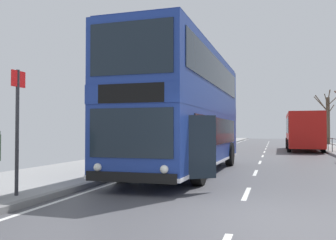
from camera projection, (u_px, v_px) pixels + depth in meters
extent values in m
cube|color=#4B4B50|center=(237.00, 218.00, 6.81)|extent=(8.40, 140.00, 0.06)
cube|color=silver|center=(247.00, 193.00, 9.31)|extent=(0.12, 2.00, 0.00)
cube|color=silver|center=(255.00, 173.00, 13.93)|extent=(0.12, 2.00, 0.00)
cube|color=silver|center=(260.00, 162.00, 18.55)|extent=(0.12, 2.00, 0.00)
cube|color=silver|center=(263.00, 156.00, 23.16)|extent=(0.12, 2.00, 0.00)
cube|color=silver|center=(264.00, 152.00, 27.78)|extent=(0.12, 2.00, 0.00)
cube|color=silver|center=(266.00, 149.00, 32.40)|extent=(0.12, 2.00, 0.00)
cube|color=silver|center=(267.00, 147.00, 37.02)|extent=(0.12, 2.00, 0.00)
cube|color=silver|center=(267.00, 145.00, 41.63)|extent=(0.12, 2.00, 0.00)
cube|color=silver|center=(268.00, 144.00, 46.25)|extent=(0.12, 2.00, 0.00)
cube|color=silver|center=(269.00, 142.00, 50.87)|extent=(0.12, 2.00, 0.00)
cube|color=silver|center=(269.00, 141.00, 55.49)|extent=(0.12, 2.00, 0.00)
cube|color=silver|center=(47.00, 205.00, 7.88)|extent=(0.12, 133.00, 0.00)
cube|color=slate|center=(33.00, 201.00, 7.98)|extent=(0.20, 140.00, 0.14)
cube|color=navy|center=(186.00, 138.00, 13.97)|extent=(2.74, 10.54, 1.88)
cube|color=navy|center=(186.00, 107.00, 14.01)|extent=(2.75, 10.59, 0.49)
cube|color=navy|center=(185.00, 77.00, 14.04)|extent=(2.74, 10.54, 1.71)
cube|color=navy|center=(185.00, 54.00, 14.07)|extent=(2.65, 10.23, 0.08)
cube|color=#19232D|center=(130.00, 133.00, 8.96)|extent=(2.16, 0.09, 1.20)
cube|color=black|center=(130.00, 93.00, 8.99)|extent=(1.72, 0.08, 0.47)
cube|color=#19232D|center=(131.00, 48.00, 9.02)|extent=(2.16, 0.09, 1.30)
cube|color=black|center=(130.00, 177.00, 8.93)|extent=(2.34, 0.14, 0.24)
cube|color=silver|center=(186.00, 162.00, 13.95)|extent=(2.76, 10.60, 0.10)
cube|color=#19232D|center=(220.00, 131.00, 13.86)|extent=(0.24, 8.17, 0.98)
cube|color=#19232D|center=(218.00, 74.00, 13.67)|extent=(0.27, 9.43, 1.03)
cube|color=#19232D|center=(156.00, 131.00, 14.60)|extent=(0.24, 8.17, 0.98)
cube|color=#19232D|center=(154.00, 77.00, 14.41)|extent=(0.27, 9.43, 1.03)
sphere|color=white|center=(164.00, 169.00, 8.67)|extent=(0.21, 0.21, 0.20)
sphere|color=white|center=(98.00, 167.00, 9.18)|extent=(0.21, 0.21, 0.20)
cube|color=#19232D|center=(201.00, 147.00, 9.52)|extent=(0.69, 0.47, 1.61)
cube|color=black|center=(191.00, 146.00, 9.91)|extent=(0.12, 0.90, 1.61)
cylinder|color=black|center=(199.00, 167.00, 10.70)|extent=(0.33, 1.05, 1.04)
cylinder|color=black|center=(123.00, 165.00, 11.40)|extent=(0.33, 1.05, 1.04)
cylinder|color=black|center=(230.00, 154.00, 16.79)|extent=(0.33, 1.05, 1.04)
cylinder|color=black|center=(179.00, 153.00, 17.49)|extent=(0.33, 1.05, 1.04)
cube|color=red|center=(303.00, 130.00, 29.85)|extent=(2.55, 9.43, 2.62)
cube|color=#19232D|center=(287.00, 126.00, 30.21)|extent=(0.13, 7.99, 1.26)
cube|color=#19232D|center=(320.00, 125.00, 29.52)|extent=(0.13, 7.99, 1.26)
cube|color=#19232D|center=(300.00, 127.00, 34.38)|extent=(2.08, 0.06, 1.57)
cylinder|color=black|center=(287.00, 143.00, 32.74)|extent=(0.29, 0.96, 0.96)
cylinder|color=black|center=(316.00, 144.00, 32.08)|extent=(0.29, 0.96, 0.96)
cylinder|color=black|center=(289.00, 146.00, 27.37)|extent=(0.29, 0.96, 0.96)
cylinder|color=black|center=(323.00, 146.00, 26.71)|extent=(0.29, 0.96, 0.96)
cylinder|color=#2D3338|center=(332.00, 145.00, 25.07)|extent=(0.05, 0.05, 0.95)
cylinder|color=#2D3338|center=(328.00, 144.00, 26.97)|extent=(0.05, 0.05, 0.95)
cylinder|color=#2D3338|center=(324.00, 143.00, 28.86)|extent=(0.05, 0.05, 0.95)
cylinder|color=#2D3338|center=(321.00, 142.00, 30.76)|extent=(0.05, 0.05, 0.95)
cylinder|color=#2D3338|center=(319.00, 142.00, 32.66)|extent=(0.05, 0.05, 0.95)
cylinder|color=#2D3338|center=(316.00, 141.00, 34.56)|extent=(0.05, 0.05, 0.95)
cylinder|color=#2D3338|center=(314.00, 141.00, 36.46)|extent=(0.05, 0.05, 0.95)
cylinder|color=#2D3338|center=(312.00, 140.00, 38.36)|extent=(0.05, 0.05, 0.95)
cylinder|color=#2D2D33|center=(17.00, 132.00, 8.26)|extent=(0.08, 0.08, 2.78)
cube|color=red|center=(18.00, 79.00, 8.32)|extent=(0.04, 0.44, 0.36)
cylinder|color=brown|center=(328.00, 121.00, 39.89)|extent=(0.39, 0.39, 5.01)
cylinder|color=brown|center=(322.00, 104.00, 39.82)|extent=(1.43, 0.75, 1.84)
cylinder|color=brown|center=(326.00, 100.00, 39.25)|extent=(0.61, 1.69, 1.19)
cylinder|color=brown|center=(334.00, 99.00, 39.68)|extent=(1.34, 0.31, 1.33)
cylinder|color=brown|center=(331.00, 109.00, 39.44)|extent=(0.59, 0.95, 0.97)
cylinder|color=brown|center=(321.00, 104.00, 40.25)|extent=(1.43, 0.37, 1.69)
cylinder|color=brown|center=(329.00, 96.00, 39.37)|extent=(0.19, 1.30, 1.26)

